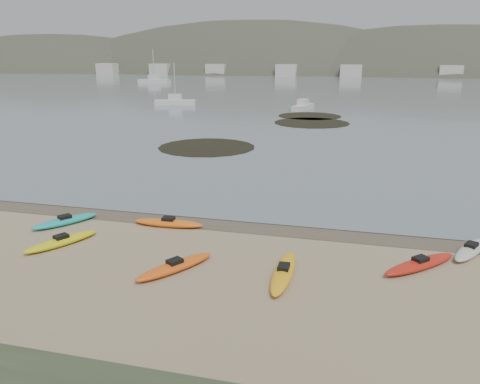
# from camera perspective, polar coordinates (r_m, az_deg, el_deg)

# --- Properties ---
(ground) EXTENTS (600.00, 600.00, 0.00)m
(ground) POSITION_cam_1_polar(r_m,az_deg,el_deg) (22.46, 0.00, -3.67)
(ground) COLOR tan
(ground) RESTS_ON ground
(wet_sand) EXTENTS (60.00, 60.00, 0.00)m
(wet_sand) POSITION_cam_1_polar(r_m,az_deg,el_deg) (22.18, -0.19, -3.92)
(wet_sand) COLOR brown
(wet_sand) RESTS_ON ground
(water) EXTENTS (1200.00, 1200.00, 0.00)m
(water) POSITION_cam_1_polar(r_m,az_deg,el_deg) (320.58, 13.54, 14.76)
(water) COLOR slate
(water) RESTS_ON ground
(kayaks) EXTENTS (21.93, 7.47, 0.34)m
(kayaks) POSITION_cam_1_polar(r_m,az_deg,el_deg) (19.37, -5.08, -6.60)
(kayaks) COLOR orange
(kayaks) RESTS_ON ground
(kelp_mats) EXTENTS (15.76, 30.89, 0.04)m
(kelp_mats) POSITION_cam_1_polar(r_m,az_deg,el_deg) (51.80, 5.35, 7.92)
(kelp_mats) COLOR black
(kelp_mats) RESTS_ON water
(moored_boats) EXTENTS (102.88, 78.88, 1.20)m
(moored_boats) POSITION_cam_1_polar(r_m,az_deg,el_deg) (105.90, 13.68, 12.23)
(moored_boats) COLOR silver
(moored_boats) RESTS_ON ground
(far_hills) EXTENTS (550.00, 135.00, 80.00)m
(far_hills) POSITION_cam_1_polar(r_m,az_deg,el_deg) (218.43, 23.24, 9.04)
(far_hills) COLOR #384235
(far_hills) RESTS_ON ground
(far_town) EXTENTS (199.00, 5.00, 4.00)m
(far_town) POSITION_cam_1_polar(r_m,az_deg,el_deg) (165.55, 14.75, 14.07)
(far_town) COLOR beige
(far_town) RESTS_ON ground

